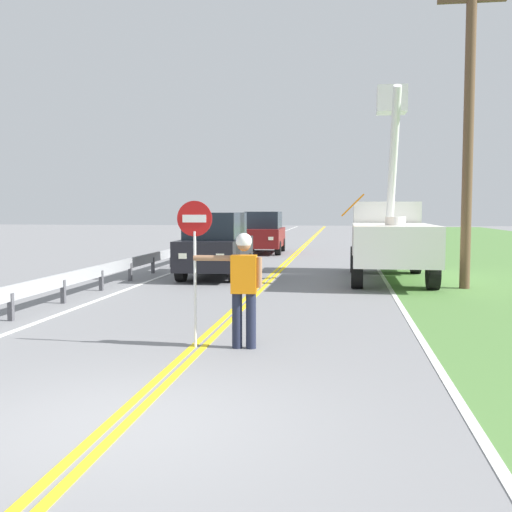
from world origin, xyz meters
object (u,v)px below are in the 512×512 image
flagger_worker (243,283)px  oncoming_suv_nearest (216,244)px  oncoming_suv_second (264,232)px  utility_pole_near (468,129)px  stop_sign_paddle (195,240)px  utility_bucket_truck (389,234)px

flagger_worker → oncoming_suv_nearest: bearing=104.1°
oncoming_suv_second → oncoming_suv_nearest: bearing=-90.8°
utility_pole_near → flagger_worker: bearing=-121.2°
stop_sign_paddle → utility_bucket_truck: 11.01m
stop_sign_paddle → oncoming_suv_second: stop_sign_paddle is taller
utility_bucket_truck → oncoming_suv_second: size_ratio=1.47×
utility_pole_near → stop_sign_paddle: bearing=-124.9°
utility_bucket_truck → oncoming_suv_nearest: 5.56m
stop_sign_paddle → utility_pole_near: 10.31m
utility_bucket_truck → utility_pole_near: size_ratio=0.81×
stop_sign_paddle → oncoming_suv_nearest: (-1.76, 10.12, -0.65)m
flagger_worker → utility_bucket_truck: (3.01, 10.29, 0.38)m
utility_pole_near → oncoming_suv_second: bearing=119.1°
utility_bucket_truck → oncoming_suv_nearest: (-5.54, -0.22, -0.37)m
stop_sign_paddle → utility_pole_near: bearing=55.1°
flagger_worker → oncoming_suv_nearest: oncoming_suv_nearest is taller
flagger_worker → oncoming_suv_nearest: 10.39m
oncoming_suv_nearest → utility_pole_near: bearing=-14.7°
flagger_worker → utility_pole_near: (4.93, 8.12, 3.35)m
flagger_worker → oncoming_suv_nearest: (-2.53, 10.08, 0.01)m
flagger_worker → utility_bucket_truck: bearing=73.7°
stop_sign_paddle → utility_bucket_truck: bearing=69.9°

